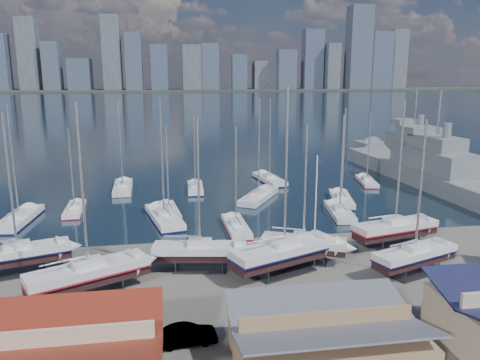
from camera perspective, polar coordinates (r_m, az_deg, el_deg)
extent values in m
plane|color=#605E59|center=(47.89, 3.89, -11.03)|extent=(1400.00, 1400.00, 0.00)
cube|color=#1B2D40|center=(353.39, -7.52, 9.37)|extent=(1400.00, 600.00, 0.40)
cube|color=#2D332D|center=(613.07, -8.27, 10.79)|extent=(1400.00, 80.00, 2.20)
cube|color=#595E66|center=(632.87, -24.31, 13.79)|extent=(22.49, 24.47, 83.83)
cube|color=#3D4756|center=(619.34, -21.93, 12.75)|extent=(19.55, 21.83, 55.97)
cube|color=#475166|center=(619.61, -18.90, 12.10)|extent=(26.03, 30.49, 37.14)
cube|color=#595E66|center=(603.35, -15.37, 14.73)|extent=(21.60, 16.58, 87.63)
cube|color=#3D4756|center=(602.37, -12.81, 13.91)|extent=(19.42, 28.42, 67.60)
cube|color=#475166|center=(604.41, -9.80, 13.39)|extent=(20.24, 23.80, 54.09)
cube|color=#595E66|center=(602.20, -5.82, 13.50)|extent=(24.62, 19.72, 54.00)
cube|color=#3D4756|center=(602.14, -3.67, 13.63)|extent=(20.75, 17.93, 55.97)
cube|color=#475166|center=(604.97, -0.12, 13.04)|extent=(18.36, 16.25, 43.03)
cube|color=#595E66|center=(630.11, 2.94, 12.67)|extent=(28.49, 22.03, 35.69)
cube|color=#3D4756|center=(618.69, 5.67, 13.25)|extent=(23.34, 17.87, 49.11)
cube|color=#475166|center=(644.15, 8.84, 14.33)|extent=(25.35, 19.79, 75.95)
cube|color=#595E66|center=(645.26, 11.03, 13.44)|extent=(17.00, 27.45, 57.67)
cube|color=#3D4756|center=(659.57, 14.27, 15.37)|extent=(29.28, 24.05, 106.04)
cube|color=#475166|center=(680.51, 16.43, 13.82)|extent=(30.82, 28.37, 74.41)
cube|color=#595E66|center=(695.33, 18.66, 13.77)|extent=(21.74, 17.03, 77.48)
cube|color=maroon|center=(31.84, -23.40, -17.40)|extent=(14.70, 9.45, 1.41)
cube|color=#8C6B4C|center=(33.57, 10.39, -19.39)|extent=(12.00, 8.00, 3.00)
cube|color=slate|center=(32.55, 10.53, -16.34)|extent=(12.60, 8.40, 1.27)
cube|color=#2D2D33|center=(51.97, -25.26, -10.22)|extent=(5.85, 4.01, 0.16)
cube|color=black|center=(51.44, -25.42, -8.66)|extent=(9.97, 5.25, 0.78)
cube|color=silver|center=(51.18, -25.50, -7.85)|extent=(10.10, 5.63, 0.78)
cube|color=#0E0D41|center=(51.30, -25.47, -8.22)|extent=(10.20, 5.69, 0.16)
cube|color=silver|center=(50.97, -25.57, -7.17)|extent=(2.82, 2.31, 0.50)
cylinder|color=#B2B2B7|center=(49.33, -26.26, -0.23)|extent=(0.22, 0.22, 13.14)
cube|color=#2D2D33|center=(44.94, -17.79, -13.18)|extent=(6.38, 5.00, 0.16)
cube|color=black|center=(44.31, -17.92, -11.38)|extent=(10.55, 7.02, 0.84)
cube|color=silver|center=(43.98, -18.00, -10.37)|extent=(10.75, 7.41, 0.84)
cube|color=maroon|center=(44.13, -17.96, -10.84)|extent=(10.86, 7.49, 0.17)
cube|color=silver|center=(43.73, -18.06, -9.56)|extent=(3.16, 2.78, 0.50)
cylinder|color=#B2B2B7|center=(41.70, -18.70, -0.76)|extent=(0.22, 0.22, 14.25)
cube|color=#2D2D33|center=(48.22, -4.88, -10.77)|extent=(5.44, 3.14, 0.16)
cube|color=black|center=(47.65, -4.91, -9.12)|extent=(9.57, 3.69, 0.75)
cube|color=silver|center=(47.38, -4.93, -8.28)|extent=(9.63, 4.07, 0.75)
cube|color=silver|center=(47.16, -4.95, -7.58)|extent=(2.55, 1.92, 0.50)
cylinder|color=#B2B2B7|center=(45.43, -5.09, -0.40)|extent=(0.22, 0.22, 12.60)
cube|color=#2D2D33|center=(47.65, 5.38, -11.08)|extent=(6.80, 5.02, 0.16)
cube|color=black|center=(47.04, 5.42, -9.33)|extent=(11.40, 6.84, 0.90)
cube|color=silver|center=(46.71, 5.44, -8.30)|extent=(11.58, 7.27, 0.90)
cube|color=#0E0D41|center=(46.86, 5.43, -8.78)|extent=(11.70, 7.35, 0.18)
cube|color=silver|center=(46.47, 5.46, -7.50)|extent=(3.32, 2.83, 0.50)
cylinder|color=#B2B2B7|center=(44.49, 5.66, 1.42)|extent=(0.22, 0.22, 15.18)
cube|color=#2D2D33|center=(50.54, 7.68, -9.71)|extent=(5.29, 3.94, 0.16)
cube|color=black|center=(50.00, 7.73, -8.15)|extent=(8.85, 5.41, 0.70)
cube|color=silver|center=(49.76, 7.75, -7.40)|extent=(9.00, 5.74, 0.70)
cube|color=silver|center=(49.56, 7.77, -6.75)|extent=(2.59, 2.22, 0.50)
cylinder|color=#B2B2B7|center=(47.99, 7.97, -0.36)|extent=(0.22, 0.22, 11.81)
cube|color=#2D2D33|center=(50.08, 20.37, -10.64)|extent=(5.62, 3.96, 0.16)
cube|color=black|center=(49.53, 20.50, -9.05)|extent=(9.51, 5.28, 0.75)
cube|color=silver|center=(49.27, 20.57, -8.24)|extent=(9.64, 5.64, 0.75)
cube|color=#0E0D41|center=(49.39, 20.54, -8.61)|extent=(9.74, 5.70, 0.15)
cube|color=silver|center=(49.06, 20.63, -7.56)|extent=(2.72, 2.27, 0.50)
cylinder|color=#B2B2B7|center=(47.41, 21.19, -0.68)|extent=(0.22, 0.22, 12.57)
cube|color=#2D2D33|center=(57.32, 18.25, -7.52)|extent=(6.07, 3.83, 0.16)
cube|color=black|center=(56.83, 18.36, -6.07)|extent=(10.50, 4.78, 0.82)
cube|color=silver|center=(56.58, 18.41, -5.28)|extent=(10.60, 5.19, 0.82)
cube|color=maroon|center=(56.69, 18.39, -5.64)|extent=(10.71, 5.24, 0.16)
cube|color=silver|center=(56.39, 18.46, -4.64)|extent=(2.89, 2.27, 0.50)
cylinder|color=#B2B2B7|center=(54.86, 18.94, 2.01)|extent=(0.22, 0.22, 13.79)
cube|color=black|center=(69.35, -25.27, -4.95)|extent=(3.55, 11.19, 0.88)
cube|color=silver|center=(69.10, -25.33, -4.25)|extent=(4.01, 11.23, 0.88)
cube|color=#0E0D41|center=(69.21, -25.30, -4.57)|extent=(4.05, 11.34, 0.18)
cube|color=silver|center=(68.92, -25.39, -3.70)|extent=(2.08, 2.90, 0.50)
cylinder|color=#B2B2B7|center=(67.41, -25.96, 2.17)|extent=(0.22, 0.22, 14.86)
cube|color=black|center=(71.43, -19.48, -3.89)|extent=(2.38, 8.46, 0.67)
cube|color=silver|center=(71.25, -19.52, -3.37)|extent=(2.73, 8.47, 0.67)
cube|color=maroon|center=(71.34, -19.50, -3.61)|extent=(2.75, 8.56, 0.13)
cube|color=silver|center=(71.10, -19.55, -2.92)|extent=(1.50, 2.16, 0.50)
cylinder|color=#B2B2B7|center=(69.92, -19.88, 1.35)|extent=(0.22, 0.22, 11.31)
cube|color=black|center=(82.41, -14.06, -1.44)|extent=(2.89, 10.58, 0.84)
cube|color=silver|center=(82.21, -14.09, -0.87)|extent=(3.33, 10.60, 0.84)
cube|color=silver|center=(82.06, -14.11, -0.41)|extent=(1.86, 2.69, 0.50)
cylinder|color=#B2B2B7|center=(80.84, -14.37, 4.31)|extent=(0.22, 0.22, 14.17)
cube|color=black|center=(64.26, -9.19, -5.21)|extent=(5.05, 11.67, 0.91)
cube|color=silver|center=(63.99, -9.22, -4.44)|extent=(5.52, 11.78, 0.91)
cube|color=#0E0D41|center=(64.12, -9.21, -4.80)|extent=(5.57, 11.89, 0.18)
cube|color=silver|center=(63.79, -9.24, -3.83)|extent=(2.47, 3.18, 0.50)
cylinder|color=#B2B2B7|center=(62.12, -9.48, 2.74)|extent=(0.22, 0.22, 15.34)
cube|color=black|center=(67.40, -8.65, -4.27)|extent=(3.14, 8.87, 0.69)
cube|color=silver|center=(67.20, -8.67, -3.70)|extent=(3.50, 8.92, 0.69)
cube|color=silver|center=(67.04, -8.68, -3.21)|extent=(1.72, 2.34, 0.50)
cylinder|color=#B2B2B7|center=(65.75, -8.85, 1.49)|extent=(0.22, 0.22, 11.72)
cube|color=black|center=(80.21, -5.45, -1.46)|extent=(2.50, 9.03, 0.72)
cube|color=silver|center=(80.04, -5.46, -0.96)|extent=(2.88, 9.05, 0.72)
cube|color=#0E0D41|center=(80.11, -5.45, -1.19)|extent=(2.91, 9.14, 0.14)
cube|color=silver|center=(79.90, -5.47, -0.53)|extent=(1.60, 2.30, 0.50)
cylinder|color=#B2B2B7|center=(78.79, -5.55, 3.57)|extent=(0.22, 0.22, 12.08)
cube|color=black|center=(59.91, -0.47, -6.30)|extent=(2.41, 9.15, 0.73)
cube|color=silver|center=(59.68, -0.48, -5.64)|extent=(2.79, 9.16, 0.73)
cube|color=maroon|center=(59.79, -0.48, -5.95)|extent=(2.82, 9.25, 0.15)
cube|color=silver|center=(59.49, -0.48, -5.08)|extent=(1.59, 2.31, 0.50)
cylinder|color=#B2B2B7|center=(57.98, -0.49, 0.47)|extent=(0.22, 0.22, 12.27)
cube|color=black|center=(74.07, 2.28, -2.65)|extent=(7.89, 10.71, 0.88)
cube|color=silver|center=(73.85, 2.28, -1.99)|extent=(8.28, 10.95, 0.88)
cube|color=silver|center=(73.67, 2.29, -1.47)|extent=(2.99, 3.29, 0.50)
cylinder|color=#B2B2B7|center=(72.27, 2.34, 4.02)|extent=(0.22, 0.22, 14.77)
cube|color=black|center=(86.49, 3.58, -0.42)|extent=(4.21, 10.83, 0.84)
cube|color=silver|center=(86.31, 3.59, 0.13)|extent=(4.64, 10.90, 0.84)
cube|color=#0E0D41|center=(86.39, 3.59, -0.13)|extent=(4.69, 11.01, 0.17)
cube|color=silver|center=(86.16, 3.60, 0.56)|extent=(2.18, 2.89, 0.50)
cylinder|color=#B2B2B7|center=(85.00, 3.66, 5.10)|extent=(0.22, 0.22, 14.26)
cube|color=black|center=(67.57, 12.02, -4.40)|extent=(3.76, 9.95, 0.78)
cube|color=silver|center=(67.35, 12.05, -3.76)|extent=(4.16, 10.01, 0.78)
cube|color=silver|center=(67.17, 12.07, -3.24)|extent=(1.98, 2.65, 0.50)
cylinder|color=#B2B2B7|center=(65.76, 12.33, 2.06)|extent=(0.22, 0.22, 13.11)
cube|color=black|center=(74.27, 12.24, -2.87)|extent=(4.63, 10.29, 0.80)
cube|color=silver|center=(74.06, 12.27, -2.27)|extent=(5.04, 10.39, 0.80)
cube|color=#0E0D41|center=(74.15, 12.26, -2.54)|extent=(5.09, 10.50, 0.16)
cube|color=silver|center=(73.90, 12.29, -1.78)|extent=(2.21, 2.82, 0.50)
cylinder|color=#B2B2B7|center=(72.59, 12.53, 3.20)|extent=(0.22, 0.22, 13.52)
cube|color=black|center=(87.98, 15.15, -0.58)|extent=(3.87, 9.16, 0.71)
cube|color=silver|center=(87.82, 15.18, -0.13)|extent=(4.24, 9.24, 0.71)
cube|color=maroon|center=(87.89, 15.17, -0.34)|extent=(4.28, 9.33, 0.14)
cube|color=silver|center=(87.70, 15.20, 0.26)|extent=(1.92, 2.49, 0.50)
cylinder|color=#B2B2B7|center=(86.69, 15.42, 3.98)|extent=(0.22, 0.22, 12.04)
cube|color=slate|center=(90.31, 22.43, -0.28)|extent=(10.91, 53.20, 4.76)
cube|color=slate|center=(89.55, 22.65, 2.33)|extent=(7.62, 18.80, 3.60)
cube|color=slate|center=(89.11, 22.81, 4.23)|extent=(5.56, 10.80, 2.40)
cube|color=slate|center=(93.28, 21.08, 5.76)|extent=(6.16, 5.56, 1.20)
cylinder|color=#B2B2B7|center=(88.59, 23.10, 7.55)|extent=(0.30, 0.30, 8.00)
cube|color=slate|center=(113.22, 20.16, 2.30)|extent=(11.01, 42.07, 3.74)
cube|color=slate|center=(112.67, 20.30, 4.13)|extent=(6.83, 15.04, 3.60)
cube|color=slate|center=(112.31, 20.42, 5.65)|extent=(4.85, 8.70, 2.40)
cube|color=slate|center=(115.53, 19.29, 6.75)|extent=(5.07, 4.63, 1.20)
cylinder|color=#B2B2B7|center=(111.87, 20.62, 8.29)|extent=(0.30, 0.30, 8.00)
imported|color=gray|center=(37.63, -17.22, -17.33)|extent=(3.45, 4.72, 1.49)
imported|color=gray|center=(36.07, -6.47, -18.26)|extent=(4.48, 1.89, 1.44)
imported|color=gray|center=(41.96, 16.82, -14.11)|extent=(2.74, 5.17, 1.38)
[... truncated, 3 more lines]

